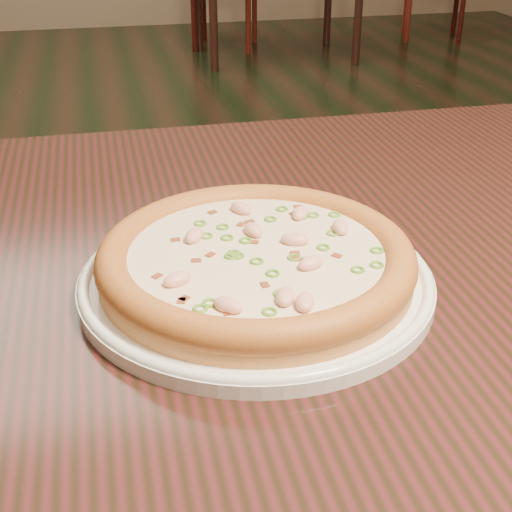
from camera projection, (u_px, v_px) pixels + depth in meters
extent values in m
plane|color=black|center=(109.00, 389.00, 1.66)|extent=(9.00, 9.00, 0.00)
cube|color=black|center=(366.00, 265.00, 0.69)|extent=(1.20, 0.80, 0.04)
cylinder|color=white|center=(256.00, 281.00, 0.61)|extent=(0.30, 0.30, 0.01)
torus|color=white|center=(256.00, 275.00, 0.61)|extent=(0.30, 0.30, 0.01)
cylinder|color=tan|center=(256.00, 265.00, 0.60)|extent=(0.26, 0.26, 0.02)
torus|color=#B77432|center=(256.00, 256.00, 0.60)|extent=(0.27, 0.27, 0.03)
cylinder|color=#F8D9C6|center=(256.00, 253.00, 0.60)|extent=(0.22, 0.22, 0.00)
ellipsoid|color=#F2B29E|center=(311.00, 263.00, 0.57)|extent=(0.03, 0.02, 0.01)
ellipsoid|color=#F2B29E|center=(295.00, 239.00, 0.61)|extent=(0.03, 0.02, 0.01)
ellipsoid|color=#F2B29E|center=(285.00, 297.00, 0.52)|extent=(0.02, 0.03, 0.01)
ellipsoid|color=#F2B29E|center=(305.00, 302.00, 0.52)|extent=(0.02, 0.03, 0.01)
ellipsoid|color=#F2B29E|center=(340.00, 227.00, 0.63)|extent=(0.02, 0.03, 0.01)
ellipsoid|color=#F2B29E|center=(177.00, 279.00, 0.55)|extent=(0.03, 0.02, 0.01)
ellipsoid|color=#F2B29E|center=(228.00, 305.00, 0.51)|extent=(0.03, 0.03, 0.01)
ellipsoid|color=#F2B29E|center=(241.00, 208.00, 0.66)|extent=(0.02, 0.03, 0.01)
ellipsoid|color=#F2B29E|center=(253.00, 230.00, 0.62)|extent=(0.02, 0.03, 0.01)
ellipsoid|color=#F2B29E|center=(194.00, 236.00, 0.61)|extent=(0.02, 0.03, 0.01)
ellipsoid|color=#F2B29E|center=(300.00, 213.00, 0.65)|extent=(0.02, 0.03, 0.01)
cube|color=maroon|center=(176.00, 241.00, 0.61)|extent=(0.01, 0.01, 0.00)
cube|color=maroon|center=(265.00, 286.00, 0.55)|extent=(0.01, 0.01, 0.00)
cube|color=maroon|center=(298.00, 208.00, 0.67)|extent=(0.01, 0.01, 0.00)
cube|color=maroon|center=(210.00, 256.00, 0.59)|extent=(0.01, 0.01, 0.00)
cube|color=maroon|center=(157.00, 277.00, 0.56)|extent=(0.01, 0.01, 0.00)
cube|color=maroon|center=(305.00, 261.00, 0.58)|extent=(0.01, 0.01, 0.00)
cube|color=maroon|center=(295.00, 254.00, 0.59)|extent=(0.01, 0.01, 0.00)
cube|color=maroon|center=(294.00, 215.00, 0.66)|extent=(0.01, 0.01, 0.00)
cube|color=maroon|center=(241.00, 225.00, 0.64)|extent=(0.01, 0.01, 0.00)
cube|color=maroon|center=(337.00, 257.00, 0.59)|extent=(0.01, 0.01, 0.00)
cube|color=maroon|center=(212.00, 213.00, 0.66)|extent=(0.01, 0.01, 0.00)
cube|color=maroon|center=(297.00, 260.00, 0.58)|extent=(0.01, 0.01, 0.00)
cube|color=maroon|center=(182.00, 302.00, 0.53)|extent=(0.01, 0.01, 0.00)
cube|color=maroon|center=(229.00, 314.00, 0.51)|extent=(0.01, 0.01, 0.00)
cube|color=maroon|center=(184.00, 300.00, 0.53)|extent=(0.01, 0.01, 0.00)
cube|color=maroon|center=(196.00, 261.00, 0.58)|extent=(0.01, 0.01, 0.00)
cube|color=maroon|center=(250.00, 222.00, 0.64)|extent=(0.01, 0.01, 0.00)
cube|color=maroon|center=(254.00, 243.00, 0.61)|extent=(0.01, 0.01, 0.00)
torus|color=#538C23|center=(200.00, 223.00, 0.64)|extent=(0.02, 0.02, 0.00)
torus|color=#538C23|center=(377.00, 265.00, 0.57)|extent=(0.02, 0.02, 0.00)
torus|color=#538C23|center=(200.00, 309.00, 0.51)|extent=(0.02, 0.02, 0.00)
torus|color=#538C23|center=(227.00, 238.00, 0.61)|extent=(0.01, 0.01, 0.00)
torus|color=#538C23|center=(280.00, 294.00, 0.53)|extent=(0.02, 0.02, 0.00)
torus|color=#538C23|center=(377.00, 251.00, 0.59)|extent=(0.02, 0.02, 0.00)
torus|color=#538C23|center=(333.00, 233.00, 0.62)|extent=(0.02, 0.02, 0.00)
torus|color=#538C23|center=(323.00, 248.00, 0.60)|extent=(0.02, 0.02, 0.00)
torus|color=#538C23|center=(234.00, 253.00, 0.59)|extent=(0.01, 0.01, 0.00)
torus|color=#538C23|center=(257.00, 261.00, 0.58)|extent=(0.02, 0.02, 0.00)
torus|color=#538C23|center=(273.00, 274.00, 0.56)|extent=(0.02, 0.02, 0.00)
torus|color=#538C23|center=(334.00, 215.00, 0.66)|extent=(0.02, 0.02, 0.00)
torus|color=#538C23|center=(237.00, 256.00, 0.59)|extent=(0.02, 0.02, 0.00)
torus|color=#538C23|center=(210.00, 303.00, 0.52)|extent=(0.02, 0.02, 0.00)
torus|color=#538C23|center=(246.00, 241.00, 0.61)|extent=(0.01, 0.01, 0.00)
torus|color=#538C23|center=(301.00, 217.00, 0.65)|extent=(0.01, 0.01, 0.00)
torus|color=#538C23|center=(223.00, 305.00, 0.52)|extent=(0.02, 0.02, 0.00)
torus|color=#538C23|center=(313.00, 215.00, 0.66)|extent=(0.01, 0.01, 0.00)
torus|color=#538C23|center=(282.00, 209.00, 0.67)|extent=(0.02, 0.02, 0.00)
torus|color=#538C23|center=(223.00, 227.00, 0.63)|extent=(0.02, 0.02, 0.00)
torus|color=#538C23|center=(231.00, 256.00, 0.59)|extent=(0.02, 0.02, 0.00)
torus|color=#538C23|center=(206.00, 236.00, 0.62)|extent=(0.02, 0.02, 0.00)
torus|color=#538C23|center=(294.00, 258.00, 0.58)|extent=(0.01, 0.01, 0.00)
torus|color=#538C23|center=(358.00, 270.00, 0.57)|extent=(0.02, 0.02, 0.00)
torus|color=#538C23|center=(270.00, 312.00, 0.51)|extent=(0.02, 0.02, 0.00)
torus|color=#538C23|center=(270.00, 219.00, 0.65)|extent=(0.01, 0.01, 0.00)
cylinder|color=black|center=(213.00, 10.00, 4.16)|extent=(0.05, 0.05, 0.71)
cylinder|color=black|center=(359.00, 4.00, 4.33)|extent=(0.05, 0.05, 0.71)
cylinder|color=#54190B|center=(248.00, 22.00, 4.65)|extent=(0.04, 0.04, 0.41)
cylinder|color=#54190B|center=(254.00, 12.00, 4.96)|extent=(0.04, 0.04, 0.41)
cylinder|color=#54190B|center=(194.00, 20.00, 4.68)|extent=(0.04, 0.04, 0.41)
cylinder|color=#54190B|center=(204.00, 11.00, 5.00)|extent=(0.04, 0.04, 0.41)
cylinder|color=#54190B|center=(406.00, 4.00, 5.27)|extent=(0.04, 0.04, 0.41)
cylinder|color=#54190B|center=(409.00, 12.00, 4.95)|extent=(0.04, 0.04, 0.41)
cylinder|color=#54190B|center=(456.00, 5.00, 5.22)|extent=(0.04, 0.04, 0.41)
cylinder|color=#54190B|center=(462.00, 14.00, 4.91)|extent=(0.04, 0.04, 0.41)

